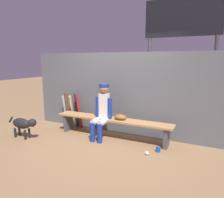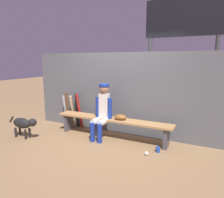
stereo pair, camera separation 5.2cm
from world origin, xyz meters
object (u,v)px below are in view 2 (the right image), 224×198
object	(u,v)px
bat_wood_natural	(73,111)
bat_aluminum_silver	(66,111)
bat_aluminum_red	(80,111)
cup_on_bench	(109,116)
player_seated	(102,110)
scoreboard	(185,32)
bat_wood_dark	(68,109)
baseball_glove	(120,117)
bat_aluminum_black	(77,110)
dog	(24,124)
dugout_bench	(112,123)
baseball	(146,153)
cup_on_ground	(158,150)

from	to	relation	value
bat_wood_natural	bat_aluminum_silver	distance (m)	0.23
bat_aluminum_red	cup_on_bench	distance (m)	1.03
bat_aluminum_red	bat_aluminum_silver	world-z (taller)	bat_aluminum_red
player_seated	bat_aluminum_silver	size ratio (longest dim) A/B	1.48
scoreboard	bat_wood_dark	bearing A→B (deg)	-155.66
baseball_glove	bat_wood_dark	size ratio (longest dim) A/B	0.30
bat_aluminum_black	player_seated	bearing A→B (deg)	-22.26
bat_aluminum_silver	dog	bearing A→B (deg)	-102.54
bat_wood_dark	dog	xyz separation A→B (m)	(-0.35, -1.16, -0.13)
dugout_bench	bat_aluminum_black	distance (m)	1.22
bat_wood_natural	baseball	distance (m)	2.48
dugout_bench	cup_on_bench	size ratio (longest dim) A/B	25.20
cup_on_ground	cup_on_bench	world-z (taller)	cup_on_bench
dog	bat_wood_natural	bearing A→B (deg)	67.59
player_seated	bat_aluminum_red	world-z (taller)	player_seated
baseball_glove	cup_on_bench	bearing A→B (deg)	-173.62
bat_wood_natural	player_seated	bearing A→B (deg)	-19.49
cup_on_ground	scoreboard	xyz separation A→B (m)	(0.11, 1.79, 2.39)
bat_wood_natural	bat_wood_dark	size ratio (longest dim) A/B	0.93
bat_wood_dark	cup_on_bench	size ratio (longest dim) A/B	8.46
baseball_glove	cup_on_bench	xyz separation A→B (m)	(-0.27, -0.03, -0.01)
bat_aluminum_black	bat_wood_natural	bearing A→B (deg)	-178.09
dugout_bench	bat_aluminum_red	distance (m)	1.09
bat_wood_dark	cup_on_ground	distance (m)	2.70
dugout_bench	scoreboard	world-z (taller)	scoreboard
bat_aluminum_black	scoreboard	xyz separation A→B (m)	(2.44, 1.20, 1.99)
baseball_glove	bat_wood_natural	size ratio (longest dim) A/B	0.32
player_seated	bat_wood_natural	xyz separation A→B (m)	(-1.13, 0.40, -0.24)
bat_aluminum_red	cup_on_bench	bearing A→B (deg)	-14.75
bat_aluminum_black	bat_wood_dark	bearing A→B (deg)	-173.88
baseball_glove	baseball	bearing A→B (deg)	-33.78
player_seated	bat_wood_dark	distance (m)	1.33
baseball_glove	cup_on_bench	distance (m)	0.27
baseball_glove	cup_on_ground	bearing A→B (deg)	-17.43
dugout_bench	scoreboard	distance (m)	2.85
baseball_glove	bat_aluminum_black	bearing A→B (deg)	167.99
player_seated	bat_wood_natural	world-z (taller)	player_seated
bat_aluminum_red	scoreboard	world-z (taller)	scoreboard
baseball	baseball_glove	bearing A→B (deg)	146.22
baseball	dog	size ratio (longest dim) A/B	0.09
bat_aluminum_red	bat_aluminum_black	world-z (taller)	bat_aluminum_red
bat_aluminum_red	dog	bearing A→B (deg)	-123.92
bat_aluminum_black	cup_on_ground	size ratio (longest dim) A/B	8.28
baseball_glove	dog	bearing A→B (deg)	-156.17
cup_on_ground	baseball	bearing A→B (deg)	-124.87
bat_wood_dark	baseball	bearing A→B (deg)	-17.81
bat_aluminum_black	scoreboard	distance (m)	3.37
bat_aluminum_black	cup_on_ground	distance (m)	2.44
dugout_bench	bat_aluminum_red	bearing A→B (deg)	167.54
bat_aluminum_red	bat_wood_dark	xyz separation A→B (m)	(-0.41, 0.03, 0.00)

